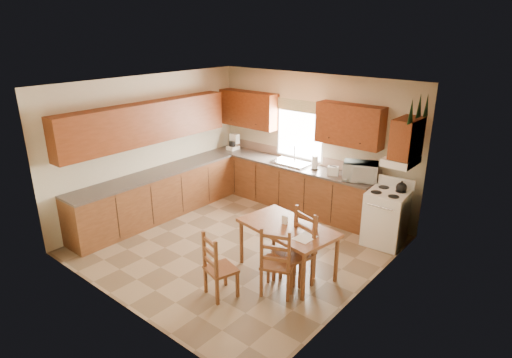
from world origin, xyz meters
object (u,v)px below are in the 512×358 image
Objects in this scene: microwave at (360,171)px; chair_far_right at (298,248)px; stove at (386,218)px; chair_near_right at (278,259)px; chair_far_left at (293,249)px; chair_near_left at (221,265)px; dining_table at (287,249)px.

microwave is 2.23m from chair_far_right.
stove is 1.66× the size of microwave.
chair_near_right is 0.46m from chair_far_right.
chair_far_left reaches higher than stove.
chair_near_left is (-1.09, -2.88, 0.01)m from stove.
chair_near_right is at bearing -111.32° from microwave.
stove reaches higher than dining_table.
stove is 1.94m from chair_far_right.
microwave reaches higher than chair_far_left.
microwave reaches higher than stove.
chair_near_right is at bearing -89.52° from chair_far_right.
dining_table is at bearing -89.70° from chair_near_right.
chair_near_left reaches higher than dining_table.
stove is at bearing 76.91° from chair_far_right.
dining_table is at bearing 158.90° from chair_far_left.
chair_far_left is 0.16m from chair_far_right.
stove is 0.64× the size of dining_table.
chair_near_right is at bearing -107.73° from stove.
chair_near_right is (-0.53, -2.33, 0.06)m from stove.
chair_near_left is (-0.43, -3.15, -0.62)m from microwave.
chair_far_left is (0.17, -2.29, -0.53)m from microwave.
microwave is 0.53× the size of chair_near_right.
chair_far_left is at bearing -29.70° from dining_table.
chair_near_right reaches higher than chair_near_left.
chair_near_right reaches higher than dining_table.
microwave is 0.39× the size of dining_table.
chair_near_right reaches higher than stove.
microwave is at bearing 96.85° from dining_table.
stove is 1.97m from dining_table.
chair_near_right is (0.56, 0.55, 0.05)m from chair_near_left.
chair_near_right is 0.31m from chair_far_left.
chair_near_left is 0.79m from chair_near_right.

